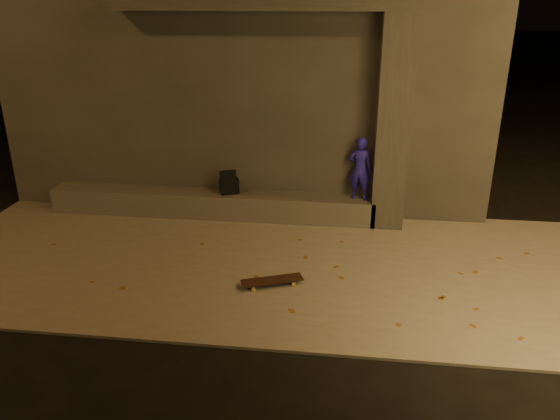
# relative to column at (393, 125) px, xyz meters

# --- Properties ---
(ground) EXTENTS (120.00, 120.00, 0.00)m
(ground) POSITION_rel_column_xyz_m (-1.70, -3.75, -1.84)
(ground) COLOR black
(ground) RESTS_ON ground
(sidewalk) EXTENTS (11.00, 4.40, 0.04)m
(sidewalk) POSITION_rel_column_xyz_m (-1.70, -1.75, -1.82)
(sidewalk) COLOR slate
(sidewalk) RESTS_ON ground
(building) EXTENTS (9.00, 5.10, 5.22)m
(building) POSITION_rel_column_xyz_m (-2.70, 2.74, 0.77)
(building) COLOR #383633
(building) RESTS_ON ground
(ledge) EXTENTS (6.00, 0.55, 0.45)m
(ledge) POSITION_rel_column_xyz_m (-3.20, 0.00, -1.58)
(ledge) COLOR #56544E
(ledge) RESTS_ON sidewalk
(column) EXTENTS (0.55, 0.55, 3.60)m
(column) POSITION_rel_column_xyz_m (0.00, 0.00, 0.00)
(column) COLOR #383633
(column) RESTS_ON sidewalk
(canopy) EXTENTS (5.00, 0.70, 0.28)m
(canopy) POSITION_rel_column_xyz_m (-2.20, 0.05, 1.94)
(canopy) COLOR #383633
(canopy) RESTS_ON column
(skateboarder) EXTENTS (0.46, 0.35, 1.13)m
(skateboarder) POSITION_rel_column_xyz_m (-0.50, 0.00, -0.79)
(skateboarder) COLOR #2019A7
(skateboarder) RESTS_ON ledge
(backpack) EXTENTS (0.39, 0.32, 0.46)m
(backpack) POSITION_rel_column_xyz_m (-2.84, -0.00, -1.19)
(backpack) COLOR black
(backpack) RESTS_ON ledge
(skateboard) EXTENTS (0.89, 0.53, 0.10)m
(skateboard) POSITION_rel_column_xyz_m (-1.71, -2.47, -1.72)
(skateboard) COLOR black
(skateboard) RESTS_ON sidewalk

